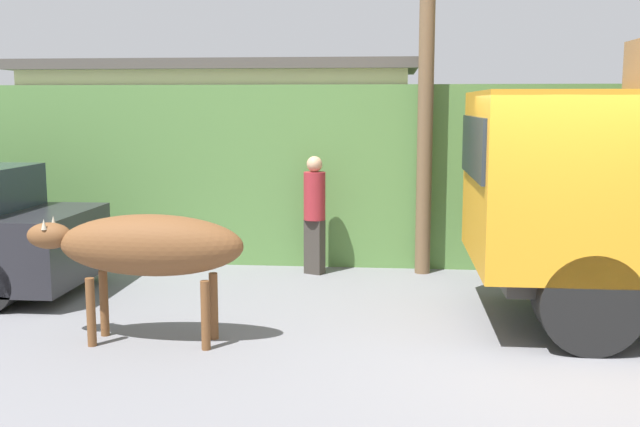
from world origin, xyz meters
TOP-DOWN VIEW (x-y plane):
  - ground_plane at (0.00, 0.00)m, footprint 60.00×60.00m
  - hillside_embankment at (0.00, 6.55)m, footprint 32.00×5.62m
  - building_backdrop at (-4.39, 5.27)m, footprint 6.36×2.70m
  - brown_cow at (-4.01, 0.01)m, footprint 2.24×0.62m
  - pedestrian_on_hill at (-2.66, 3.29)m, footprint 0.41×0.41m
  - utility_pole at (-1.12, 3.49)m, footprint 0.90×0.22m

SIDE VIEW (x-z plane):
  - ground_plane at x=0.00m, z-range 0.00..0.00m
  - pedestrian_on_hill at x=-2.66m, z-range 0.10..1.78m
  - brown_cow at x=-4.01m, z-range 0.33..1.66m
  - hillside_embankment at x=0.00m, z-range 0.00..2.69m
  - building_backdrop at x=-4.39m, z-range 0.01..3.11m
  - utility_pole at x=-1.12m, z-range 0.12..5.29m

